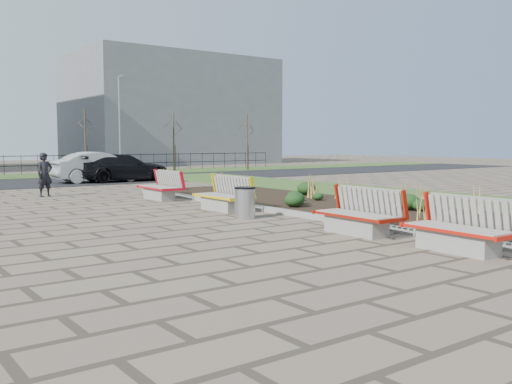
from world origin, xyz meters
TOP-DOWN VIEW (x-y plane):
  - ground at (0.00, 0.00)m, footprint 120.00×120.00m
  - planting_bed at (6.25, 5.00)m, footprint 4.50×18.00m
  - planting_curb at (3.92, 5.00)m, footprint 0.16×18.00m
  - grass_verge_near at (11.00, 5.00)m, footprint 5.00×38.00m
  - bench_a at (3.00, -1.25)m, footprint 0.98×2.13m
  - bench_b at (3.00, 1.31)m, footprint 0.96×2.13m
  - bench_c at (3.00, 6.78)m, footprint 0.91×2.10m
  - bench_d at (3.00, 10.86)m, footprint 0.94×2.12m
  - litter_bin at (2.54, 4.91)m, footprint 0.55×0.55m
  - pedestrian at (0.06, 14.34)m, footprint 0.67×0.51m
  - car_silver at (4.59, 20.53)m, footprint 4.71×1.83m
  - car_black at (5.75, 20.33)m, footprint 4.89×2.05m
  - tree_d at (6.00, 26.50)m, footprint 1.40×1.40m
  - tree_e at (12.00, 26.50)m, footprint 1.40×1.40m
  - tree_f at (18.00, 26.50)m, footprint 1.40×1.40m
  - lamp_east at (8.00, 26.00)m, footprint 0.24×0.60m
  - building_grey at (20.00, 42.00)m, footprint 18.00×12.00m

SIDE VIEW (x-z plane):
  - ground at x=0.00m, z-range 0.00..0.00m
  - grass_verge_near at x=11.00m, z-range 0.00..0.04m
  - planting_bed at x=6.25m, z-range 0.00..0.10m
  - planting_curb at x=3.92m, z-range 0.00..0.15m
  - litter_bin at x=2.54m, z-range 0.00..0.82m
  - bench_a at x=3.00m, z-range 0.00..1.00m
  - bench_b at x=3.00m, z-range 0.00..1.00m
  - bench_c at x=3.00m, z-range 0.00..1.00m
  - bench_d at x=3.00m, z-range 0.00..1.00m
  - car_black at x=5.75m, z-range 0.02..1.43m
  - car_silver at x=4.59m, z-range 0.02..1.55m
  - pedestrian at x=0.06m, z-range 0.00..1.65m
  - tree_d at x=6.00m, z-range 0.04..4.04m
  - tree_e at x=12.00m, z-range 0.04..4.04m
  - tree_f at x=18.00m, z-range 0.04..4.04m
  - lamp_east at x=8.00m, z-range 0.04..6.04m
  - building_grey at x=20.00m, z-range 0.00..10.00m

